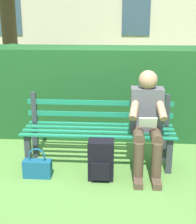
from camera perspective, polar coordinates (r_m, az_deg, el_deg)
ground at (r=4.12m, az=0.10°, el=-9.14°), size 60.00×60.00×0.00m
park_bench at (r=4.00m, az=0.16°, el=-3.16°), size 1.84×0.50×0.87m
person_seated at (r=3.79m, az=8.65°, el=-1.32°), size 0.44×0.73×1.20m
hedge_backdrop at (r=4.93m, az=2.27°, el=4.02°), size 5.83×0.85×1.48m
backpack at (r=3.70m, az=0.54°, el=-8.49°), size 0.29×0.27×0.46m
handbag at (r=3.84m, az=-10.64°, el=-9.63°), size 0.32×0.13×0.36m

